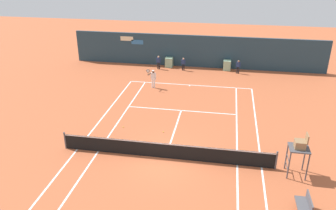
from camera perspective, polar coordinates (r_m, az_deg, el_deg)
name	(u,v)px	position (r m, az deg, el deg)	size (l,w,h in m)	color
ground_plane	(167,152)	(20.01, -0.13, -7.94)	(80.00, 80.00, 0.01)	#B25633
tennis_net	(165,150)	(19.26, -0.43, -7.56)	(12.10, 0.10, 1.07)	#4C4C51
sponsor_back_wall	(196,52)	(34.42, 4.76, 8.84)	(25.00, 1.02, 3.18)	#233D4C
umpire_chair	(300,147)	(18.59, 21.12, -6.64)	(1.00, 1.00, 2.42)	#47474C
player_bench	(305,204)	(16.78, 21.92, -15.13)	(0.54, 1.22, 0.88)	#38383D
player_on_baseline	(153,77)	(28.92, -2.53, 4.64)	(0.73, 0.65, 1.80)	white
ball_kid_left_post	(183,63)	(33.43, 2.58, 6.99)	(0.43, 0.18, 1.27)	black
ball_kid_right_post	(238,66)	(33.19, 11.66, 6.41)	(0.43, 0.21, 1.30)	black
ball_kid_centre_post	(159,61)	(33.80, -1.59, 7.28)	(0.45, 0.20, 1.34)	black
tennis_ball_mid_court	(163,132)	(22.09, -0.79, -4.50)	(0.07, 0.07, 0.07)	#CCE033
tennis_ball_by_sideline	(123,127)	(22.87, -7.49, -3.66)	(0.07, 0.07, 0.07)	#CCE033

